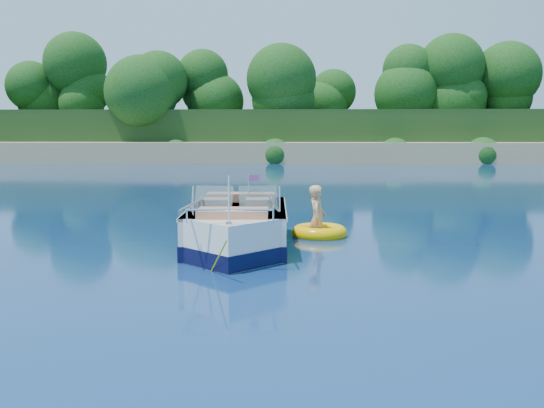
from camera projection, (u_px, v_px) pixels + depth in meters
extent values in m
plane|color=#0A1A4B|center=(196.00, 272.00, 9.93)|extent=(160.00, 160.00, 0.00)
cube|color=tan|center=(273.00, 155.00, 47.58)|extent=(170.00, 8.00, 2.00)
cube|color=#173415|center=(280.00, 142.00, 74.31)|extent=(170.00, 56.00, 6.00)
cylinder|color=#302010|center=(58.00, 122.00, 50.37)|extent=(0.44, 0.44, 3.20)
sphere|color=black|center=(56.00, 85.00, 50.01)|extent=(5.28, 5.28, 5.28)
cylinder|color=#302010|center=(274.00, 120.00, 51.22)|extent=(0.44, 0.44, 3.60)
sphere|color=black|center=(274.00, 79.00, 50.81)|extent=(5.94, 5.94, 5.94)
cylinder|color=#302010|center=(522.00, 125.00, 48.61)|extent=(0.44, 0.44, 2.60)
sphere|color=black|center=(524.00, 94.00, 48.31)|extent=(4.29, 4.29, 4.29)
cube|color=white|center=(238.00, 231.00, 12.36)|extent=(2.00, 3.64, 1.00)
cube|color=white|center=(233.00, 246.00, 10.67)|extent=(1.90, 1.90, 1.00)
cube|color=black|center=(238.00, 237.00, 12.37)|extent=(2.03, 3.67, 0.28)
cube|color=black|center=(233.00, 254.00, 10.69)|extent=(1.93, 1.93, 0.28)
cube|color=tan|center=(239.00, 215.00, 12.60)|extent=(1.59, 2.55, 0.09)
cube|color=white|center=(238.00, 208.00, 12.30)|extent=(2.04, 3.64, 0.06)
cube|color=black|center=(243.00, 215.00, 14.30)|extent=(0.53, 0.35, 0.85)
cube|color=#8C9EA5|center=(214.00, 198.00, 11.61)|extent=(0.76, 0.33, 0.46)
cube|color=#8C9EA5|center=(258.00, 198.00, 11.61)|extent=(0.77, 0.37, 0.46)
cube|color=#B67554|center=(216.00, 208.00, 12.06)|extent=(0.54, 0.54, 0.38)
cube|color=#B67554|center=(259.00, 208.00, 12.06)|extent=(0.54, 0.54, 0.38)
cube|color=#B67554|center=(241.00, 201.00, 13.24)|extent=(1.49, 0.56, 0.36)
cube|color=#B67554|center=(233.00, 218.00, 10.79)|extent=(1.27, 0.75, 0.32)
cylinder|color=white|center=(229.00, 200.00, 9.85)|extent=(0.03, 0.03, 0.81)
cube|color=red|center=(254.00, 178.00, 11.56)|extent=(0.21, 0.02, 0.13)
cube|color=silver|center=(229.00, 223.00, 9.85)|extent=(0.10, 0.06, 0.05)
cylinder|color=#C3D417|center=(219.00, 257.00, 9.57)|extent=(0.40, 0.96, 0.73)
torus|color=#FFBC01|center=(319.00, 232.00, 13.38)|extent=(1.32, 1.32, 0.32)
torus|color=red|center=(319.00, 232.00, 13.38)|extent=(1.08, 1.08, 0.11)
imported|color=tan|center=(317.00, 236.00, 13.44)|extent=(0.44, 0.86, 1.64)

